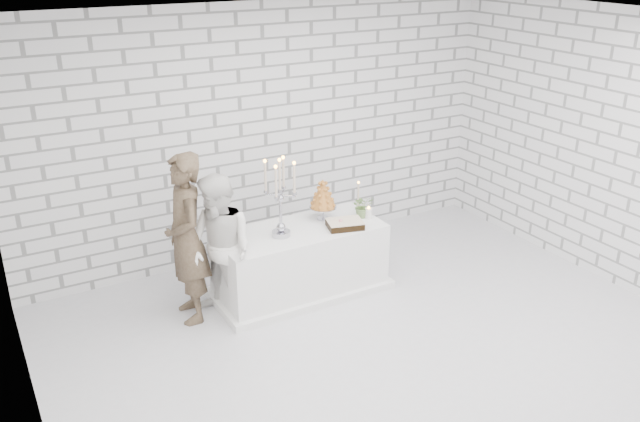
{
  "coord_description": "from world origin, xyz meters",
  "views": [
    {
      "loc": [
        -3.17,
        -4.42,
        3.63
      ],
      "look_at": [
        -0.09,
        1.04,
        1.05
      ],
      "focal_mm": 37.36,
      "sensor_mm": 36.0,
      "label": 1
    }
  ],
  "objects_px": {
    "candelabra": "(280,198)",
    "croquembouche": "(323,199)",
    "bride": "(220,250)",
    "cake_table": "(300,261)",
    "groom": "(186,239)"
  },
  "relations": [
    {
      "from": "candelabra",
      "to": "croquembouche",
      "type": "height_order",
      "value": "candelabra"
    },
    {
      "from": "bride",
      "to": "croquembouche",
      "type": "height_order",
      "value": "bride"
    },
    {
      "from": "cake_table",
      "to": "candelabra",
      "type": "xyz_separation_m",
      "value": [
        -0.25,
        -0.06,
        0.8
      ]
    },
    {
      "from": "groom",
      "to": "bride",
      "type": "relative_size",
      "value": 1.14
    },
    {
      "from": "candelabra",
      "to": "croquembouche",
      "type": "xyz_separation_m",
      "value": [
        0.6,
        0.17,
        -0.19
      ]
    },
    {
      "from": "groom",
      "to": "candelabra",
      "type": "relative_size",
      "value": 2.07
    },
    {
      "from": "candelabra",
      "to": "croquembouche",
      "type": "relative_size",
      "value": 1.81
    },
    {
      "from": "cake_table",
      "to": "croquembouche",
      "type": "xyz_separation_m",
      "value": [
        0.35,
        0.12,
        0.61
      ]
    },
    {
      "from": "bride",
      "to": "croquembouche",
      "type": "xyz_separation_m",
      "value": [
        1.3,
        0.23,
        0.21
      ]
    },
    {
      "from": "cake_table",
      "to": "candelabra",
      "type": "bearing_deg",
      "value": -166.69
    },
    {
      "from": "cake_table",
      "to": "croquembouche",
      "type": "bearing_deg",
      "value": 18.27
    },
    {
      "from": "groom",
      "to": "bride",
      "type": "distance_m",
      "value": 0.35
    },
    {
      "from": "bride",
      "to": "candelabra",
      "type": "bearing_deg",
      "value": 75.11
    },
    {
      "from": "cake_table",
      "to": "candelabra",
      "type": "height_order",
      "value": "candelabra"
    },
    {
      "from": "groom",
      "to": "cake_table",
      "type": "bearing_deg",
      "value": 90.25
    }
  ]
}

